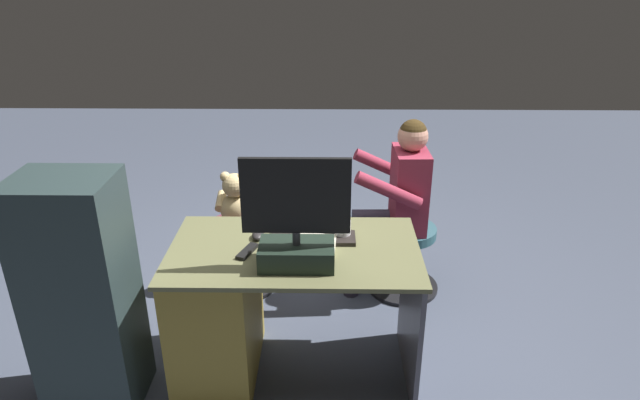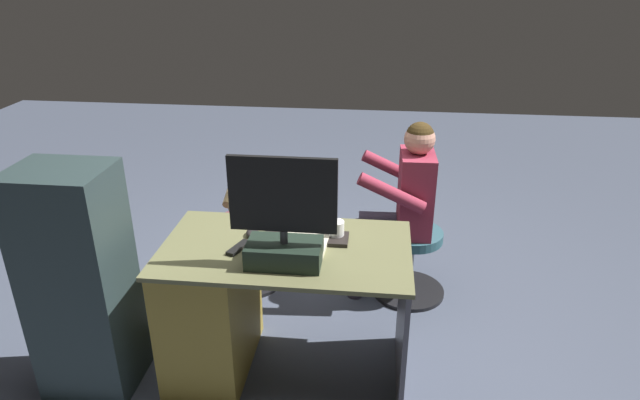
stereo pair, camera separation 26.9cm
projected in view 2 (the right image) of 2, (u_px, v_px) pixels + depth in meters
The scene contains 13 objects.
ground_plane at pixel (300, 321), 3.36m from camera, with size 10.00×10.00×0.00m, color #42495A.
desk at pixel (227, 303), 2.85m from camera, with size 1.22×0.70×0.74m.
monitor at pixel (284, 231), 2.47m from camera, with size 0.48×0.20×0.52m.
keyboard at pixel (306, 237), 2.74m from camera, with size 0.42×0.14×0.02m, color black.
computer_mouse at pixel (252, 232), 2.78m from camera, with size 0.06×0.10×0.04m, color black.
cup at pixel (336, 230), 2.74m from camera, with size 0.08×0.08×0.09m, color white.
tv_remote at pixel (239, 248), 2.65m from camera, with size 0.04×0.15×0.02m, color black.
notebook_binder at pixel (302, 249), 2.63m from camera, with size 0.22×0.30×0.02m, color beige.
office_chair_teddy at pixel (246, 247), 3.67m from camera, with size 0.50×0.50×0.45m.
teddy_bear at pixel (243, 198), 3.54m from camera, with size 0.26×0.26×0.36m.
visitor_chair at pixel (411, 257), 3.53m from camera, with size 0.47×0.47×0.45m.
person at pixel (402, 197), 3.37m from camera, with size 0.50×0.48×1.16m.
equipment_rack at pixel (80, 283), 2.65m from camera, with size 0.44×0.36×1.18m, color #263535.
Camera 2 is at (-0.43, 2.73, 2.05)m, focal length 30.91 mm.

